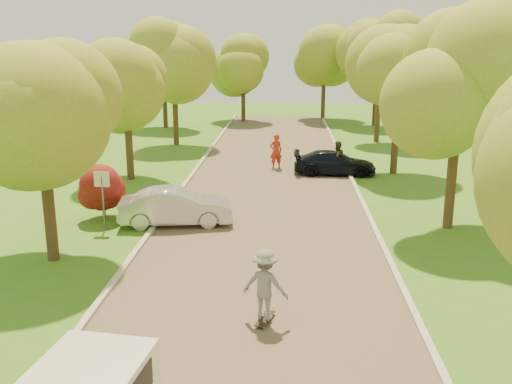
% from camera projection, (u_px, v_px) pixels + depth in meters
% --- Properties ---
extents(ground, '(100.00, 100.00, 0.00)m').
position_uv_depth(ground, '(258.00, 276.00, 16.68)').
color(ground, '#3E731B').
rests_on(ground, ground).
extents(road, '(8.00, 60.00, 0.01)m').
position_uv_depth(road, '(267.00, 202.00, 24.41)').
color(road, '#4C4438').
rests_on(road, ground).
extents(curb_left, '(0.18, 60.00, 0.12)m').
position_uv_depth(curb_left, '(174.00, 200.00, 24.61)').
color(curb_left, '#B2AD9E').
rests_on(curb_left, ground).
extents(curb_right, '(0.18, 60.00, 0.12)m').
position_uv_depth(curb_right, '(362.00, 203.00, 24.18)').
color(curb_right, '#B2AD9E').
rests_on(curb_right, ground).
extents(street_sign, '(0.55, 0.06, 2.17)m').
position_uv_depth(street_sign, '(102.00, 188.00, 20.45)').
color(street_sign, '#59595E').
rests_on(street_sign, ground).
extents(red_shrub, '(1.70, 1.70, 1.95)m').
position_uv_depth(red_shrub, '(103.00, 190.00, 22.05)').
color(red_shrub, '#382619').
rests_on(red_shrub, ground).
extents(tree_l_mida, '(4.71, 4.60, 7.39)m').
position_uv_depth(tree_l_mida, '(45.00, 94.00, 16.67)').
color(tree_l_mida, '#382619').
rests_on(tree_l_mida, ground).
extents(tree_l_midb, '(4.30, 4.20, 6.62)m').
position_uv_depth(tree_l_midb, '(130.00, 87.00, 27.47)').
color(tree_l_midb, '#382619').
rests_on(tree_l_midb, ground).
extents(tree_l_far, '(4.92, 4.80, 7.79)m').
position_uv_depth(tree_l_far, '(177.00, 61.00, 36.89)').
color(tree_l_far, '#382619').
rests_on(tree_l_far, ground).
extents(tree_r_mida, '(5.13, 5.00, 7.95)m').
position_uv_depth(tree_r_mida, '(467.00, 75.00, 19.74)').
color(tree_r_mida, '#382619').
rests_on(tree_r_mida, ground).
extents(tree_r_midb, '(4.51, 4.40, 7.01)m').
position_uv_depth(tree_r_midb, '(403.00, 79.00, 28.62)').
color(tree_r_midb, '#382619').
rests_on(tree_r_midb, ground).
extents(tree_r_far, '(5.33, 5.20, 8.34)m').
position_uv_depth(tree_r_far, '(384.00, 55.00, 38.01)').
color(tree_r_far, '#382619').
rests_on(tree_r_far, ground).
extents(tree_bg_a, '(5.12, 5.00, 7.72)m').
position_uv_depth(tree_bg_a, '(166.00, 60.00, 44.78)').
color(tree_bg_a, '#382619').
rests_on(tree_bg_a, ground).
extents(tree_bg_b, '(5.12, 5.00, 7.95)m').
position_uv_depth(tree_bg_b, '(380.00, 57.00, 45.76)').
color(tree_bg_b, '#382619').
rests_on(tree_bg_b, ground).
extents(tree_bg_c, '(4.92, 4.80, 7.33)m').
position_uv_depth(tree_bg_c, '(246.00, 63.00, 48.40)').
color(tree_bg_c, '#382619').
rests_on(tree_bg_c, ground).
extents(tree_bg_d, '(5.12, 5.00, 7.72)m').
position_uv_depth(tree_bg_d, '(327.00, 59.00, 49.89)').
color(tree_bg_d, '#382619').
rests_on(tree_bg_d, ground).
extents(silver_sedan, '(4.35, 2.02, 1.38)m').
position_uv_depth(silver_sedan, '(176.00, 207.00, 21.28)').
color(silver_sedan, '#B7B7BC').
rests_on(silver_sedan, ground).
extents(dark_sedan, '(4.27, 1.82, 1.23)m').
position_uv_depth(dark_sedan, '(335.00, 163.00, 29.50)').
color(dark_sedan, black).
rests_on(dark_sedan, ground).
extents(longboard, '(0.50, 0.94, 0.11)m').
position_uv_depth(longboard, '(265.00, 319.00, 13.90)').
color(longboard, black).
rests_on(longboard, ground).
extents(skateboarder, '(1.28, 0.96, 1.77)m').
position_uv_depth(skateboarder, '(265.00, 284.00, 13.68)').
color(skateboarder, slate).
rests_on(skateboarder, longboard).
extents(person_striped, '(0.80, 0.65, 1.89)m').
position_uv_depth(person_striped, '(276.00, 151.00, 30.83)').
color(person_striped, red).
rests_on(person_striped, ground).
extents(person_olive, '(1.10, 1.03, 1.80)m').
position_uv_depth(person_olive, '(337.00, 158.00, 29.16)').
color(person_olive, '#2F311D').
rests_on(person_olive, ground).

